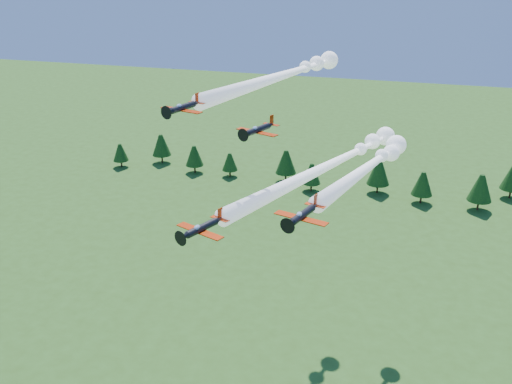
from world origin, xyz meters
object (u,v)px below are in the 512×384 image
(plane_left, at_px, (285,75))
(plane_right, at_px, (369,166))
(plane_lead, at_px, (331,164))
(plane_slot, at_px, (258,130))

(plane_left, distance_m, plane_right, 23.89)
(plane_lead, height_order, plane_right, plane_right)
(plane_right, bearing_deg, plane_slot, -120.36)
(plane_slot, bearing_deg, plane_left, 115.19)
(plane_lead, xyz_separation_m, plane_left, (-10.94, 9.59, 13.05))
(plane_right, bearing_deg, plane_left, 164.61)
(plane_right, bearing_deg, plane_lead, -172.67)
(plane_left, bearing_deg, plane_right, -15.85)
(plane_lead, height_order, plane_left, plane_left)
(plane_lead, distance_m, plane_slot, 20.16)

